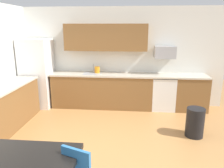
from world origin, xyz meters
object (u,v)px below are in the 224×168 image
Objects in this scene: trash_bin at (195,122)px; refrigerator at (37,73)px; kettle at (97,70)px; microwave at (165,52)px; oven_range at (163,92)px; dining_table at (13,166)px.

refrigerator is at bearing 159.48° from trash_bin.
trash_bin is 2.84m from kettle.
microwave is at bearing 3.00° from refrigerator.
microwave is 0.90× the size of trash_bin.
microwave reaches higher than trash_bin.
oven_range is (3.44, 0.08, -0.48)m from refrigerator.
kettle is (-1.79, 0.05, 0.56)m from oven_range.
refrigerator is 2.06× the size of oven_range.
refrigerator is at bearing -177.00° from microwave.
dining_table is 3.43m from trash_bin.
trash_bin is at bearing -20.52° from refrigerator.
kettle is at bearing -178.40° from microwave.
kettle is at bearing 84.83° from dining_table.
dining_table is at bearing -95.17° from kettle.
oven_range is 1.08m from microwave.
kettle reaches higher than dining_table.
oven_range is at bearing -90.00° from microwave.
dining_table is (-2.14, -3.75, 0.23)m from oven_range.
microwave is 4.49m from dining_table.
oven_range is at bearing -1.60° from kettle.
kettle is at bearing 144.74° from trash_bin.
refrigerator is at bearing 109.52° from dining_table.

